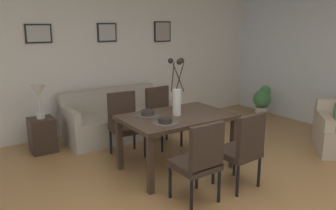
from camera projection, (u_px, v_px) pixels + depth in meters
name	position (u px, v px, depth m)	size (l,w,h in m)	color
ground_plane	(213.00, 209.00, 3.51)	(9.00, 9.00, 0.00)	#A87A47
back_wall_panel	(92.00, 59.00, 5.84)	(9.00, 0.10, 2.60)	silver
dining_table	(177.00, 122.00, 4.36)	(1.40, 0.92, 0.74)	#3D2D23
dining_chair_near_left	(199.00, 159.00, 3.52)	(0.45, 0.45, 0.92)	#33261E
dining_chair_near_right	(125.00, 121.00, 4.89)	(0.47, 0.47, 0.92)	#33261E
dining_chair_far_left	(242.00, 147.00, 3.86)	(0.47, 0.47, 0.92)	#33261E
dining_chair_far_right	(162.00, 114.00, 5.28)	(0.47, 0.47, 0.92)	#33261E
centerpiece_vase	(177.00, 94.00, 4.27)	(0.21, 0.23, 0.73)	silver
placemat_near_left	(165.00, 123.00, 4.00)	(0.32, 0.32, 0.01)	#4C4742
bowl_near_left	(165.00, 120.00, 3.99)	(0.17, 0.17, 0.07)	#2D2826
placemat_near_right	(148.00, 115.00, 4.33)	(0.32, 0.32, 0.01)	#4C4742
bowl_near_right	(148.00, 112.00, 4.32)	(0.17, 0.17, 0.07)	#2D2826
sofa	(116.00, 121.00, 5.72)	(1.73, 0.84, 0.80)	#B2A899
side_table	(42.00, 135.00, 5.05)	(0.36, 0.36, 0.52)	#33261E
table_lamp	(39.00, 94.00, 4.90)	(0.22, 0.22, 0.51)	beige
framed_picture_left	(39.00, 34.00, 5.21)	(0.40, 0.03, 0.30)	black
framed_picture_center	(107.00, 32.00, 5.82)	(0.35, 0.03, 0.32)	black
framed_picture_right	(162.00, 32.00, 6.44)	(0.37, 0.03, 0.39)	black
potted_plant	(262.00, 100.00, 6.84)	(0.36, 0.36, 0.67)	silver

